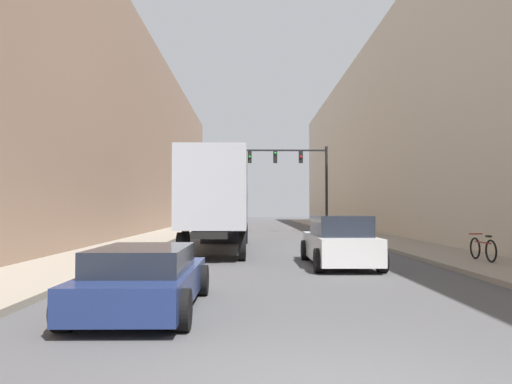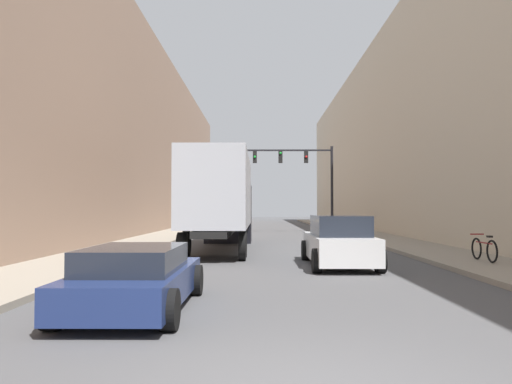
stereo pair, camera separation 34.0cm
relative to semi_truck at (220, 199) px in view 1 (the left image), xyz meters
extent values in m
cube|color=gray|center=(8.78, 12.60, -2.20)|extent=(2.99, 80.00, 0.15)
cube|color=gray|center=(-4.32, 12.60, -2.20)|extent=(2.99, 80.00, 0.15)
cube|color=beige|center=(13.28, 12.60, 5.02)|extent=(6.00, 80.00, 14.59)
cube|color=#997A66|center=(-8.82, 12.60, 4.89)|extent=(6.00, 80.00, 14.32)
cube|color=#B2B7C1|center=(0.00, -1.18, 0.29)|extent=(2.45, 9.51, 2.92)
cube|color=black|center=(0.00, -1.18, -1.33)|extent=(1.23, 9.51, 0.24)
cube|color=black|center=(0.00, 4.76, -0.73)|extent=(2.45, 2.37, 3.09)
cylinder|color=black|center=(-1.08, -4.73, -1.78)|extent=(0.25, 1.00, 1.00)
cylinder|color=black|center=(1.08, -4.73, -1.78)|extent=(0.25, 1.00, 1.00)
cylinder|color=black|center=(-1.08, -3.53, -1.78)|extent=(0.25, 1.00, 1.00)
cylinder|color=black|center=(1.08, -3.53, -1.78)|extent=(0.25, 1.00, 1.00)
cylinder|color=black|center=(-1.08, 4.76, -1.78)|extent=(0.25, 1.00, 1.00)
cylinder|color=black|center=(1.08, 4.76, -1.78)|extent=(0.25, 1.00, 1.00)
cube|color=navy|center=(-0.55, -13.18, -1.82)|extent=(1.77, 4.41, 0.56)
cube|color=#1E232D|center=(-0.55, -13.40, -1.33)|extent=(1.56, 2.42, 0.43)
cylinder|color=black|center=(-1.44, -11.68, -1.96)|extent=(0.25, 0.64, 0.64)
cylinder|color=black|center=(0.33, -11.68, -1.96)|extent=(0.25, 0.64, 0.64)
cylinder|color=black|center=(-1.44, -14.79, -1.96)|extent=(0.25, 0.64, 0.64)
cylinder|color=black|center=(0.33, -14.79, -1.96)|extent=(0.25, 0.64, 0.64)
cube|color=silver|center=(4.22, -6.24, -1.69)|extent=(1.81, 4.87, 0.79)
cube|color=#1E232D|center=(4.22, -6.48, -0.97)|extent=(1.59, 2.68, 0.63)
cylinder|color=black|center=(3.32, -4.50, -1.92)|extent=(0.25, 0.70, 0.70)
cylinder|color=black|center=(5.12, -4.50, -1.92)|extent=(0.25, 0.70, 0.70)
cylinder|color=black|center=(3.32, -8.07, -1.92)|extent=(0.25, 0.70, 0.70)
cylinder|color=black|center=(5.12, -8.07, -1.92)|extent=(0.25, 0.70, 0.70)
cylinder|color=black|center=(7.14, 15.25, 0.99)|extent=(0.20, 0.20, 6.53)
cube|color=black|center=(3.26, 15.25, 3.95)|extent=(7.76, 0.12, 0.12)
cube|color=black|center=(5.20, 15.25, 3.44)|extent=(0.30, 0.24, 0.90)
sphere|color=red|center=(5.20, 15.11, 3.44)|extent=(0.18, 0.18, 0.18)
cube|color=black|center=(3.26, 15.25, 3.44)|extent=(0.30, 0.24, 0.90)
sphere|color=green|center=(3.26, 15.11, 3.72)|extent=(0.18, 0.18, 0.18)
cube|color=black|center=(1.32, 15.25, 3.44)|extent=(0.30, 0.24, 0.90)
sphere|color=green|center=(1.32, 15.11, 3.44)|extent=(0.18, 0.18, 0.18)
torus|color=black|center=(8.89, -6.81, -1.77)|extent=(0.06, 0.72, 0.72)
torus|color=black|center=(8.89, -5.70, -1.77)|extent=(0.06, 0.72, 0.72)
cube|color=maroon|center=(8.89, -6.25, -1.53)|extent=(0.04, 1.11, 0.04)
cube|color=black|center=(8.89, -6.66, -1.31)|extent=(0.12, 0.20, 0.06)
cube|color=maroon|center=(8.89, -5.75, -1.28)|extent=(0.44, 0.04, 0.04)
camera|label=1|loc=(1.35, -22.33, -0.43)|focal=35.00mm
camera|label=2|loc=(1.69, -22.33, -0.43)|focal=35.00mm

